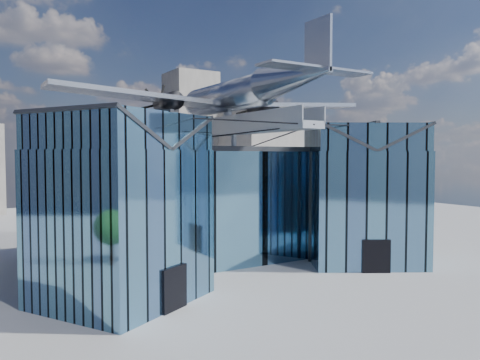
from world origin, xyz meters
TOP-DOWN VIEW (x-y plane):
  - ground_plane at (0.00, 0.00)m, footprint 120.00×120.00m
  - museum at (0.00, 5.82)m, footprint 32.88×24.50m
  - bg_towers at (1.45, 50.49)m, footprint 77.00×24.50m
  - tree_plaza_e at (17.68, -0.64)m, footprint 3.47×3.47m
  - tree_side_e at (19.46, 12.06)m, footprint 3.14×3.14m

SIDE VIEW (x-z plane):
  - ground_plane at x=0.00m, z-range 0.00..0.00m
  - tree_side_e at x=19.46m, z-range 0.84..5.60m
  - tree_plaza_e at x=17.68m, z-range 0.95..6.33m
  - museum at x=0.00m, z-range -3.26..14.34m
  - bg_towers at x=1.45m, z-range -2.99..23.01m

